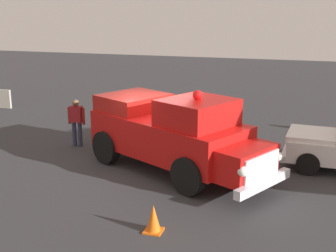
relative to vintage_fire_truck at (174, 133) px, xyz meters
name	(u,v)px	position (x,y,z in m)	size (l,w,h in m)	color
ground_plane	(153,166)	(-0.72, 0.16, -1.20)	(60.00, 60.00, 0.00)	#333335
vintage_fire_truck	(174,133)	(0.00, 0.00, 0.00)	(6.27, 4.74, 2.59)	black
lawn_chair_spare	(229,128)	(1.15, 3.18, -0.61)	(0.62, 0.61, 1.02)	#B7BABF
spectator_standing	(77,119)	(-3.95, 1.41, -0.23)	(0.64, 0.27, 1.68)	#2D334C
traffic_cone	(154,219)	(0.64, -3.79, -0.89)	(0.40, 0.40, 0.64)	orange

